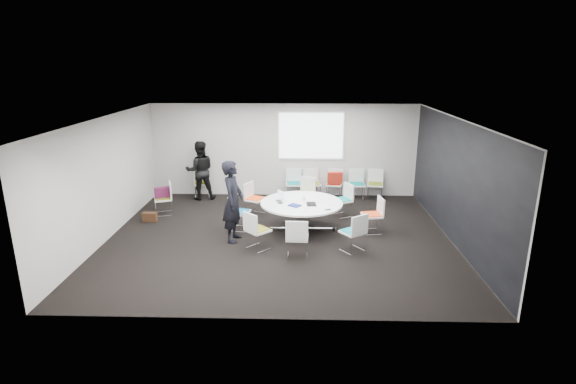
{
  "coord_description": "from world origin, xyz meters",
  "views": [
    {
      "loc": [
        0.49,
        -9.88,
        4.03
      ],
      "look_at": [
        0.2,
        0.4,
        1.0
      ],
      "focal_mm": 28.0,
      "sensor_mm": 36.0,
      "label": 1
    }
  ],
  "objects_px": {
    "chair_back_c": "(334,189)",
    "person_main": "(233,201)",
    "chair_ring_f": "(257,237)",
    "maroon_bag": "(162,192)",
    "chair_back_b": "(312,189)",
    "chair_ring_g": "(297,245)",
    "chair_ring_a": "(372,222)",
    "chair_ring_b": "(342,206)",
    "chair_ring_e": "(240,219)",
    "brown_bag": "(150,217)",
    "chair_back_a": "(294,189)",
    "conference_table": "(301,211)",
    "laptop": "(281,202)",
    "chair_ring_h": "(353,239)",
    "chair_ring_c": "(305,199)",
    "chair_back_e": "(375,190)",
    "chair_person_back": "(202,188)",
    "chair_spare_left": "(164,205)",
    "person_back": "(200,170)",
    "cup": "(304,198)",
    "chair_back_d": "(357,190)",
    "chair_ring_d": "(255,205)"
  },
  "relations": [
    {
      "from": "chair_back_e",
      "to": "chair_spare_left",
      "type": "xyz_separation_m",
      "value": [
        -5.93,
        -1.61,
        0.0
      ]
    },
    {
      "from": "chair_ring_f",
      "to": "chair_ring_h",
      "type": "distance_m",
      "value": 2.09
    },
    {
      "from": "chair_spare_left",
      "to": "maroon_bag",
      "type": "distance_m",
      "value": 0.34
    },
    {
      "from": "chair_back_c",
      "to": "person_main",
      "type": "distance_m",
      "value": 4.28
    },
    {
      "from": "chair_ring_c",
      "to": "chair_ring_h",
      "type": "xyz_separation_m",
      "value": [
        1.01,
        -2.91,
        0.0
      ]
    },
    {
      "from": "chair_ring_d",
      "to": "chair_spare_left",
      "type": "xyz_separation_m",
      "value": [
        -2.47,
        -0.03,
        0.0
      ]
    },
    {
      "from": "chair_ring_c",
      "to": "chair_back_e",
      "type": "xyz_separation_m",
      "value": [
        2.11,
        1.01,
        0.0
      ]
    },
    {
      "from": "person_back",
      "to": "brown_bag",
      "type": "bearing_deg",
      "value": 50.37
    },
    {
      "from": "chair_ring_h",
      "to": "chair_back_b",
      "type": "height_order",
      "value": "same"
    },
    {
      "from": "chair_ring_b",
      "to": "chair_back_b",
      "type": "bearing_deg",
      "value": -2.87
    },
    {
      "from": "chair_ring_c",
      "to": "chair_ring_f",
      "type": "distance_m",
      "value": 3.06
    },
    {
      "from": "person_main",
      "to": "laptop",
      "type": "bearing_deg",
      "value": -51.11
    },
    {
      "from": "conference_table",
      "to": "chair_ring_b",
      "type": "bearing_deg",
      "value": 45.23
    },
    {
      "from": "chair_ring_f",
      "to": "cup",
      "type": "distance_m",
      "value": 1.76
    },
    {
      "from": "chair_ring_a",
      "to": "brown_bag",
      "type": "height_order",
      "value": "chair_ring_a"
    },
    {
      "from": "chair_back_d",
      "to": "person_back",
      "type": "height_order",
      "value": "person_back"
    },
    {
      "from": "conference_table",
      "to": "chair_ring_f",
      "type": "distance_m",
      "value": 1.52
    },
    {
      "from": "chair_ring_f",
      "to": "maroon_bag",
      "type": "bearing_deg",
      "value": -174.38
    },
    {
      "from": "chair_spare_left",
      "to": "person_main",
      "type": "relative_size",
      "value": 0.47
    },
    {
      "from": "conference_table",
      "to": "chair_ring_f",
      "type": "height_order",
      "value": "chair_ring_f"
    },
    {
      "from": "chair_ring_e",
      "to": "chair_ring_h",
      "type": "bearing_deg",
      "value": 75.49
    },
    {
      "from": "chair_ring_e",
      "to": "chair_back_a",
      "type": "xyz_separation_m",
      "value": [
        1.29,
        2.68,
        0.0
      ]
    },
    {
      "from": "chair_back_c",
      "to": "brown_bag",
      "type": "bearing_deg",
      "value": 36.29
    },
    {
      "from": "chair_back_b",
      "to": "person_main",
      "type": "xyz_separation_m",
      "value": [
        -1.89,
        -3.36,
        0.67
      ]
    },
    {
      "from": "chair_ring_b",
      "to": "chair_ring_e",
      "type": "xyz_separation_m",
      "value": [
        -2.61,
        -1.07,
        0.0
      ]
    },
    {
      "from": "chair_spare_left",
      "to": "laptop",
      "type": "xyz_separation_m",
      "value": [
        3.22,
        -1.1,
        0.47
      ]
    },
    {
      "from": "cup",
      "to": "chair_ring_g",
      "type": "bearing_deg",
      "value": -94.71
    },
    {
      "from": "chair_back_e",
      "to": "person_back",
      "type": "xyz_separation_m",
      "value": [
        -5.23,
        -0.17,
        0.6
      ]
    },
    {
      "from": "person_main",
      "to": "chair_ring_e",
      "type": "bearing_deg",
      "value": 3.82
    },
    {
      "from": "chair_ring_g",
      "to": "chair_back_c",
      "type": "height_order",
      "value": "same"
    },
    {
      "from": "chair_ring_f",
      "to": "chair_person_back",
      "type": "xyz_separation_m",
      "value": [
        -2.05,
        3.87,
        0.0
      ]
    },
    {
      "from": "chair_back_e",
      "to": "chair_person_back",
      "type": "distance_m",
      "value": 5.24
    },
    {
      "from": "chair_back_d",
      "to": "brown_bag",
      "type": "distance_m",
      "value": 6.0
    },
    {
      "from": "chair_person_back",
      "to": "person_back",
      "type": "relative_size",
      "value": 0.5
    },
    {
      "from": "chair_ring_g",
      "to": "laptop",
      "type": "distance_m",
      "value": 1.68
    },
    {
      "from": "chair_ring_h",
      "to": "person_back",
      "type": "distance_m",
      "value": 5.62
    },
    {
      "from": "chair_ring_h",
      "to": "chair_back_e",
      "type": "xyz_separation_m",
      "value": [
        1.09,
        3.92,
        0.0
      ]
    },
    {
      "from": "chair_ring_h",
      "to": "person_main",
      "type": "xyz_separation_m",
      "value": [
        -2.69,
        0.56,
        0.67
      ]
    },
    {
      "from": "chair_ring_d",
      "to": "chair_back_b",
      "type": "xyz_separation_m",
      "value": [
        1.57,
        1.58,
        0.0
      ]
    },
    {
      "from": "chair_back_a",
      "to": "chair_spare_left",
      "type": "distance_m",
      "value": 3.84
    },
    {
      "from": "chair_ring_f",
      "to": "chair_back_c",
      "type": "bearing_deg",
      "value": 108.05
    },
    {
      "from": "chair_back_a",
      "to": "conference_table",
      "type": "bearing_deg",
      "value": 92.53
    },
    {
      "from": "person_back",
      "to": "chair_back_a",
      "type": "bearing_deg",
      "value": 168.27
    },
    {
      "from": "conference_table",
      "to": "chair_back_e",
      "type": "relative_size",
      "value": 2.25
    },
    {
      "from": "chair_back_a",
      "to": "maroon_bag",
      "type": "bearing_deg",
      "value": 22.43
    },
    {
      "from": "conference_table",
      "to": "chair_back_a",
      "type": "relative_size",
      "value": 2.25
    },
    {
      "from": "chair_ring_b",
      "to": "chair_back_b",
      "type": "relative_size",
      "value": 1.0
    },
    {
      "from": "chair_ring_e",
      "to": "person_back",
      "type": "bearing_deg",
      "value": -138.72
    },
    {
      "from": "chair_ring_a",
      "to": "person_main",
      "type": "distance_m",
      "value": 3.39
    },
    {
      "from": "chair_ring_a",
      "to": "maroon_bag",
      "type": "xyz_separation_m",
      "value": [
        -5.44,
        1.18,
        0.34
      ]
    }
  ]
}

